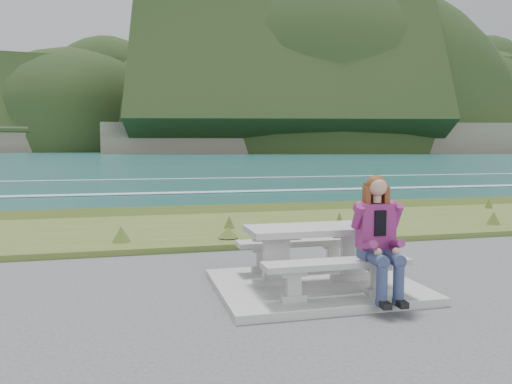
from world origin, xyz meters
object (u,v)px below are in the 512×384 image
at_px(picnic_table, 316,239).
at_px(bench_seaward, 298,246).
at_px(seated_woman, 381,254).
at_px(bench_landward, 337,269).

height_order(picnic_table, bench_seaward, picnic_table).
relative_size(picnic_table, seated_woman, 1.24).
relative_size(picnic_table, bench_landward, 1.00).
bearing_deg(bench_landward, seated_woman, -15.80).
distance_m(picnic_table, bench_seaward, 0.74).
xyz_separation_m(picnic_table, bench_landward, (0.00, -0.70, -0.23)).
bearing_deg(picnic_table, seated_woman, -59.82).
height_order(bench_seaward, seated_woman, seated_woman).
bearing_deg(seated_woman, bench_landward, 167.79).
bearing_deg(bench_landward, bench_seaward, 90.00).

